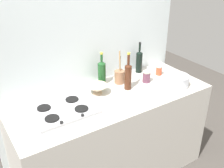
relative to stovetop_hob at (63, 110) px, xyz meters
name	(u,v)px	position (x,y,z in m)	size (l,w,h in m)	color
counter_block	(112,137)	(0.46, -0.01, -0.46)	(1.80, 0.70, 0.90)	beige
backsplash_panel	(90,64)	(0.46, 0.37, 0.16)	(1.90, 0.06, 2.14)	silver
stovetop_hob	(63,110)	(0.00, 0.00, 0.00)	(0.49, 0.38, 0.04)	#B2B2B7
plate_stack	(177,80)	(1.08, -0.17, 0.04)	(0.22, 0.22, 0.11)	white
wine_bottle_leftmost	(139,61)	(0.97, 0.27, 0.11)	(0.06, 0.06, 0.32)	black
wine_bottle_mid_left	(128,76)	(0.66, 0.03, 0.12)	(0.06, 0.06, 0.35)	#472314
wine_bottle_mid_right	(102,72)	(0.51, 0.24, 0.11)	(0.07, 0.07, 0.32)	#19471E
mixing_bowl	(97,89)	(0.38, 0.10, 0.03)	(0.19, 0.19, 0.08)	beige
butter_dish	(142,91)	(0.72, -0.11, 0.01)	(0.14, 0.08, 0.05)	white
utensil_crock	(120,76)	(0.66, 0.17, 0.05)	(0.10, 0.10, 0.32)	#996B4C
condiment_jar_front	(159,70)	(1.10, 0.11, 0.03)	(0.06, 0.06, 0.10)	#C64C2D
condiment_jar_rear	(146,77)	(0.89, 0.05, 0.04)	(0.08, 0.08, 0.11)	#66384C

